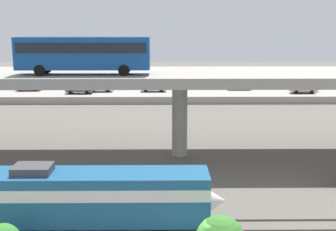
{
  "coord_description": "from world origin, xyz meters",
  "views": [
    {
      "loc": [
        -1.61,
        -23.03,
        12.94
      ],
      "look_at": [
        -1.09,
        25.56,
        2.91
      ],
      "focal_mm": 47.88,
      "sensor_mm": 36.0,
      "label": 1
    }
  ],
  "objects_px": {
    "parked_car_5": "(302,89)",
    "parked_car_7": "(29,86)",
    "transit_bus_on_overpass": "(83,52)",
    "parked_car_1": "(81,85)",
    "parked_car_6": "(240,85)",
    "parked_car_0": "(80,89)",
    "train_locomotive": "(92,195)",
    "parked_car_4": "(154,87)",
    "parked_car_2": "(100,87)",
    "parked_car_3": "(306,87)"
  },
  "relations": [
    {
      "from": "parked_car_3",
      "to": "parked_car_7",
      "type": "height_order",
      "value": "same"
    },
    {
      "from": "parked_car_4",
      "to": "parked_car_5",
      "type": "xyz_separation_m",
      "value": [
        25.36,
        -2.21,
        -0.0
      ]
    },
    {
      "from": "parked_car_1",
      "to": "parked_car_4",
      "type": "xyz_separation_m",
      "value": [
        13.4,
        -3.21,
        -0.0
      ]
    },
    {
      "from": "transit_bus_on_overpass",
      "to": "parked_car_6",
      "type": "bearing_deg",
      "value": -118.39
    },
    {
      "from": "train_locomotive",
      "to": "parked_car_4",
      "type": "bearing_deg",
      "value": 86.63
    },
    {
      "from": "parked_car_3",
      "to": "parked_car_1",
      "type": "bearing_deg",
      "value": -4.73
    },
    {
      "from": "parked_car_3",
      "to": "parked_car_0",
      "type": "bearing_deg",
      "value": 3.08
    },
    {
      "from": "parked_car_7",
      "to": "parked_car_2",
      "type": "bearing_deg",
      "value": -5.95
    },
    {
      "from": "transit_bus_on_overpass",
      "to": "parked_car_7",
      "type": "relative_size",
      "value": 2.84
    },
    {
      "from": "train_locomotive",
      "to": "transit_bus_on_overpass",
      "type": "height_order",
      "value": "transit_bus_on_overpass"
    },
    {
      "from": "parked_car_0",
      "to": "parked_car_4",
      "type": "xyz_separation_m",
      "value": [
        12.58,
        2.22,
        -0.0
      ]
    },
    {
      "from": "transit_bus_on_overpass",
      "to": "parked_car_7",
      "type": "distance_m",
      "value": 42.35
    },
    {
      "from": "parked_car_2",
      "to": "parked_car_5",
      "type": "height_order",
      "value": "same"
    },
    {
      "from": "parked_car_1",
      "to": "parked_car_2",
      "type": "bearing_deg",
      "value": -38.93
    },
    {
      "from": "transit_bus_on_overpass",
      "to": "parked_car_7",
      "type": "xyz_separation_m",
      "value": [
        -16.63,
        38.03,
        -8.42
      ]
    },
    {
      "from": "parked_car_0",
      "to": "parked_car_7",
      "type": "bearing_deg",
      "value": -20.05
    },
    {
      "from": "parked_car_1",
      "to": "parked_car_6",
      "type": "bearing_deg",
      "value": -2.3
    },
    {
      "from": "transit_bus_on_overpass",
      "to": "parked_car_4",
      "type": "bearing_deg",
      "value": -98.7
    },
    {
      "from": "parked_car_3",
      "to": "parked_car_7",
      "type": "relative_size",
      "value": 0.99
    },
    {
      "from": "parked_car_2",
      "to": "parked_car_3",
      "type": "distance_m",
      "value": 36.02
    },
    {
      "from": "parked_car_3",
      "to": "parked_car_6",
      "type": "height_order",
      "value": "same"
    },
    {
      "from": "parked_car_4",
      "to": "parked_car_5",
      "type": "distance_m",
      "value": 25.45
    },
    {
      "from": "parked_car_3",
      "to": "parked_car_4",
      "type": "bearing_deg",
      "value": -0.22
    },
    {
      "from": "parked_car_5",
      "to": "parked_car_1",
      "type": "bearing_deg",
      "value": 172.04
    },
    {
      "from": "transit_bus_on_overpass",
      "to": "parked_car_0",
      "type": "bearing_deg",
      "value": -78.6
    },
    {
      "from": "parked_car_0",
      "to": "parked_car_5",
      "type": "bearing_deg",
      "value": -179.99
    },
    {
      "from": "transit_bus_on_overpass",
      "to": "parked_car_1",
      "type": "relative_size",
      "value": 2.56
    },
    {
      "from": "parked_car_1",
      "to": "parked_car_5",
      "type": "distance_m",
      "value": 39.13
    },
    {
      "from": "parked_car_1",
      "to": "parked_car_7",
      "type": "xyz_separation_m",
      "value": [
        -8.85,
        -1.9,
        -0.0
      ]
    },
    {
      "from": "train_locomotive",
      "to": "parked_car_2",
      "type": "xyz_separation_m",
      "value": [
        -6.41,
        50.53,
        -0.21
      ]
    },
    {
      "from": "parked_car_5",
      "to": "parked_car_7",
      "type": "distance_m",
      "value": 47.73
    },
    {
      "from": "parked_car_0",
      "to": "parked_car_4",
      "type": "relative_size",
      "value": 1.02
    },
    {
      "from": "train_locomotive",
      "to": "parked_car_0",
      "type": "bearing_deg",
      "value": 101.24
    },
    {
      "from": "parked_car_1",
      "to": "parked_car_6",
      "type": "distance_m",
      "value": 28.75
    },
    {
      "from": "parked_car_5",
      "to": "parked_car_6",
      "type": "bearing_deg",
      "value": 156.98
    },
    {
      "from": "parked_car_6",
      "to": "parked_car_7",
      "type": "bearing_deg",
      "value": 1.13
    },
    {
      "from": "parked_car_2",
      "to": "train_locomotive",
      "type": "bearing_deg",
      "value": -82.77
    },
    {
      "from": "parked_car_1",
      "to": "parked_car_3",
      "type": "distance_m",
      "value": 40.16
    },
    {
      "from": "parked_car_6",
      "to": "parked_car_3",
      "type": "bearing_deg",
      "value": 169.19
    },
    {
      "from": "parked_car_6",
      "to": "parked_car_2",
      "type": "bearing_deg",
      "value": 4.81
    },
    {
      "from": "train_locomotive",
      "to": "parked_car_4",
      "type": "distance_m",
      "value": 50.64
    },
    {
      "from": "parked_car_1",
      "to": "parked_car_6",
      "type": "height_order",
      "value": "same"
    },
    {
      "from": "parked_car_2",
      "to": "parked_car_3",
      "type": "height_order",
      "value": "same"
    },
    {
      "from": "parked_car_6",
      "to": "parked_car_7",
      "type": "xyz_separation_m",
      "value": [
        -37.58,
        -0.74,
        -0.0
      ]
    },
    {
      "from": "parked_car_5",
      "to": "parked_car_7",
      "type": "xyz_separation_m",
      "value": [
        -47.6,
        3.52,
        0.0
      ]
    },
    {
      "from": "transit_bus_on_overpass",
      "to": "parked_car_2",
      "type": "xyz_separation_m",
      "value": [
        -3.77,
        36.69,
        -8.42
      ]
    },
    {
      "from": "parked_car_4",
      "to": "transit_bus_on_overpass",
      "type": "bearing_deg",
      "value": 81.3
    },
    {
      "from": "parked_car_7",
      "to": "train_locomotive",
      "type": "bearing_deg",
      "value": -69.62
    },
    {
      "from": "train_locomotive",
      "to": "transit_bus_on_overpass",
      "type": "distance_m",
      "value": 16.31
    },
    {
      "from": "transit_bus_on_overpass",
      "to": "parked_car_1",
      "type": "bearing_deg",
      "value": -78.98
    }
  ]
}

